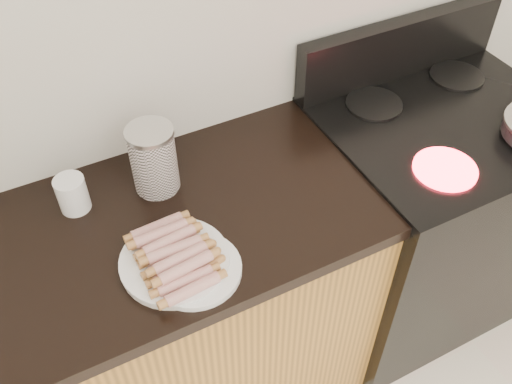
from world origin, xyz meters
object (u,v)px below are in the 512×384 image
stove (421,218)px  mug (72,194)px  side_plate (195,269)px  canister (154,159)px  main_plate (175,262)px

stove → mug: 1.24m
side_plate → mug: size_ratio=2.28×
stove → canister: bearing=170.4°
side_plate → canister: size_ratio=1.16×
stove → side_plate: 1.05m
canister → mug: bearing=174.2°
stove → main_plate: size_ratio=3.47×
stove → mug: size_ratio=9.13×
stove → mug: bearing=171.2°
side_plate → mug: bearing=120.1°
main_plate → stove: bearing=7.3°
canister → main_plate: bearing=-102.0°
stove → canister: size_ratio=4.65×
canister → stove: bearing=-9.6°
side_plate → canister: canister is taller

